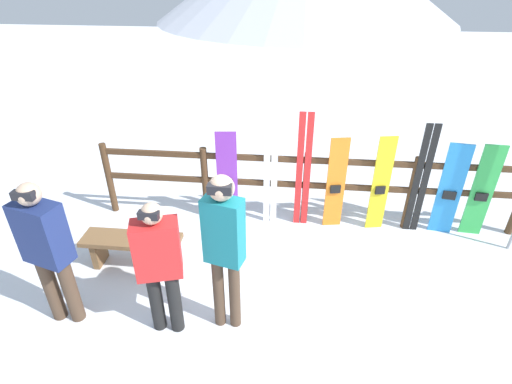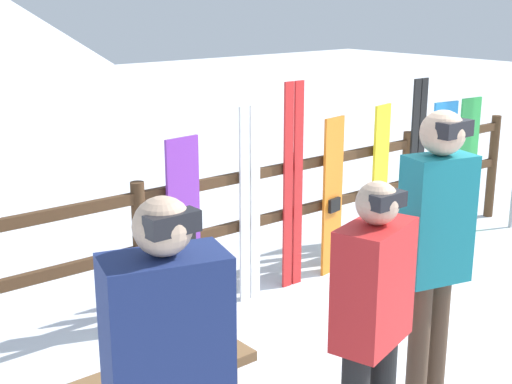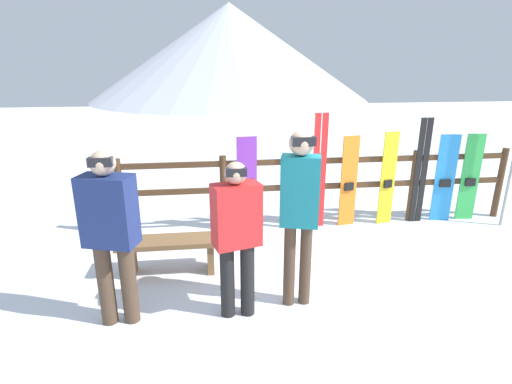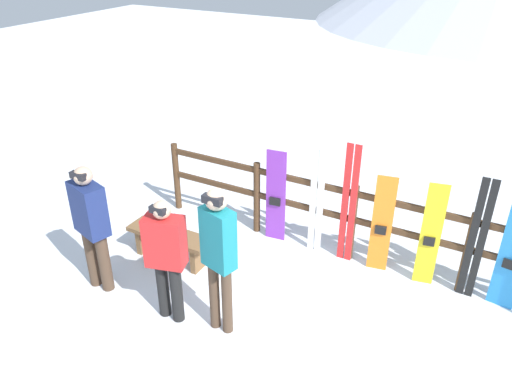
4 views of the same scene
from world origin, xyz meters
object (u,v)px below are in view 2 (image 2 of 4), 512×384
object	(u,v)px
ski_pair_white	(250,206)
ski_pair_red	(293,187)
person_navy	(168,377)
ski_pair_black	(416,164)
snowboard_purple	(184,232)
snowboard_green	(467,165)
snowboard_orange	(333,197)
snowboard_yellow	(380,183)
person_teal	(435,243)
snowboard_blue	(442,171)
person_red	(372,315)

from	to	relation	value
ski_pair_white	ski_pair_red	size ratio (longest dim) A/B	0.91
person_navy	ski_pair_black	distance (m)	4.63
ski_pair_white	snowboard_purple	bearing A→B (deg)	-179.68
person_navy	snowboard_green	size ratio (longest dim) A/B	1.23
snowboard_orange	snowboard_yellow	xyz separation A→B (m)	(0.61, 0.00, 0.02)
ski_pair_white	ski_pair_red	distance (m)	0.46
ski_pair_red	snowboard_orange	world-z (taller)	ski_pair_red
person_teal	ski_pair_red	bearing A→B (deg)	68.97
person_navy	snowboard_blue	size ratio (longest dim) A/B	1.23
person_teal	ski_pair_white	world-z (taller)	person_teal
person_red	person_navy	bearing A→B (deg)	178.89
person_red	snowboard_purple	bearing A→B (deg)	81.58
person_red	snowboard_yellow	world-z (taller)	person_red
person_red	snowboard_blue	xyz separation A→B (m)	(3.40, 2.10, -0.22)
snowboard_yellow	snowboard_green	world-z (taller)	snowboard_yellow
person_navy	snowboard_green	distance (m)	5.39
ski_pair_black	snowboard_blue	size ratio (longest dim) A/B	1.19
person_teal	snowboard_blue	bearing A→B (deg)	35.50
person_red	ski_pair_red	xyz separation A→B (m)	(1.39, 2.11, -0.04)
person_navy	snowboard_yellow	world-z (taller)	person_navy
person_teal	ski_pair_black	bearing A→B (deg)	39.98
person_red	ski_pair_white	world-z (taller)	ski_pair_white
ski_pair_red	snowboard_orange	xyz separation A→B (m)	(0.47, -0.00, -0.17)
snowboard_orange	ski_pair_red	bearing A→B (deg)	179.57
person_navy	ski_pair_black	xyz separation A→B (m)	(4.13, 2.08, -0.16)
ski_pair_red	snowboard_yellow	world-z (taller)	ski_pair_red
person_red	ski_pair_white	bearing A→B (deg)	66.07
person_navy	snowboard_blue	world-z (taller)	person_navy
person_teal	ski_pair_black	size ratio (longest dim) A/B	1.11
ski_pair_white	ski_pair_red	bearing A→B (deg)	0.00
person_navy	ski_pair_white	size ratio (longest dim) A/B	1.08
person_navy	snowboard_orange	world-z (taller)	person_navy
ski_pair_black	person_teal	bearing A→B (deg)	-140.02
person_red	snowboard_yellow	xyz separation A→B (m)	(2.47, 2.10, -0.19)
ski_pair_white	ski_pair_black	distance (m)	2.06
person_navy	ski_pair_white	bearing A→B (deg)	45.09
person_red	ski_pair_black	size ratio (longest dim) A/B	0.96
snowboard_purple	snowboard_orange	size ratio (longest dim) A/B	1.02
person_red	person_teal	world-z (taller)	person_teal
person_teal	snowboard_purple	world-z (taller)	person_teal
person_teal	snowboard_green	size ratio (longest dim) A/B	1.32
ski_pair_white	snowboard_yellow	bearing A→B (deg)	-0.13
person_teal	snowboard_orange	xyz separation A→B (m)	(1.23, 1.98, -0.41)
person_navy	snowboard_green	world-z (taller)	person_navy
snowboard_orange	ski_pair_black	world-z (taller)	ski_pair_black
snowboard_orange	snowboard_green	world-z (taller)	snowboard_orange
ski_pair_white	snowboard_orange	world-z (taller)	ski_pair_white
snowboard_yellow	snowboard_green	xyz separation A→B (m)	(1.36, -0.00, -0.03)
snowboard_purple	snowboard_yellow	xyz separation A→B (m)	(2.16, 0.00, 0.01)
snowboard_yellow	ski_pair_black	bearing A→B (deg)	0.38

